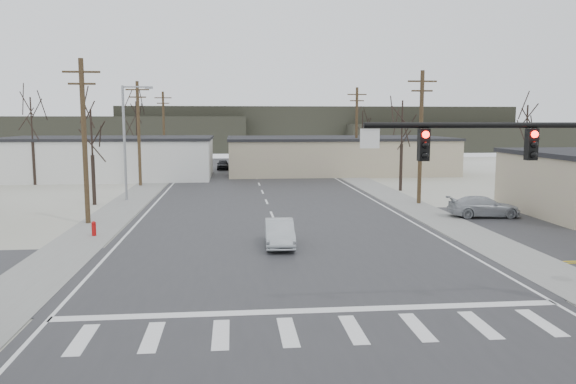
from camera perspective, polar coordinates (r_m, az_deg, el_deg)
The scene contains 28 objects.
ground at distance 24.08m, azimuth 0.72°, elevation -7.99°, with size 140.00×140.00×0.00m, color white.
main_road at distance 38.69m, azimuth -1.75°, elevation -2.09°, with size 18.00×110.00×0.05m, color #2A292C.
cross_road at distance 24.07m, azimuth 0.72°, elevation -7.94°, with size 90.00×10.00×0.04m, color #2A292C.
sidewalk_left at distance 44.27m, azimuth -16.03°, elevation -1.17°, with size 3.00×90.00×0.06m, color gray.
sidewalk_right at distance 45.49m, azimuth 11.25°, elevation -0.80°, with size 3.00×90.00×0.06m, color gray.
traffic_signal_mast at distance 19.94m, azimuth 26.10°, elevation 1.72°, with size 8.95×0.43×7.20m.
fire_hydrant at distance 32.54m, azimuth -19.12°, elevation -3.54°, with size 0.24×0.24×0.87m.
building_left_far at distance 64.62m, azimuth -17.66°, elevation 3.36°, with size 22.30×12.30×4.50m.
building_right_far at distance 68.38m, azimuth 4.97°, elevation 3.79°, with size 26.30×14.30×4.30m.
upole_left_b at distance 36.21m, azimuth -19.99°, elevation 5.10°, with size 2.20×0.30×10.00m.
upole_left_c at distance 55.81m, azimuth -14.93°, elevation 5.93°, with size 2.20×0.30×10.00m.
upole_left_d at distance 75.61m, azimuth -12.50°, elevation 6.31°, with size 2.20×0.30×10.00m.
upole_right_a at distance 43.44m, azimuth 13.33°, elevation 5.65°, with size 2.20×0.30×10.00m.
upole_right_b at distance 64.64m, azimuth 6.97°, elevation 6.28°, with size 2.20×0.30×10.00m.
streetlight_main at distance 45.84m, azimuth -16.05°, elevation 5.47°, with size 2.40×0.25×9.00m.
tree_left_near at distance 44.33m, azimuth -19.33°, elevation 5.47°, with size 3.30×3.30×7.35m.
tree_right_mid at distance 51.35m, azimuth 11.51°, elevation 6.72°, with size 3.74×3.74×8.33m.
tree_left_far at distance 70.01m, azimuth -15.16°, elevation 7.03°, with size 3.96×3.96×8.82m.
tree_right_far at distance 77.11m, azimuth 7.58°, elevation 6.70°, with size 3.52×3.52×7.84m.
tree_lot at distance 51.35m, azimuth 23.08°, elevation 5.89°, with size 3.52×3.52×7.84m.
tree_left_mid at distance 60.29m, azimuth -24.62°, elevation 6.61°, with size 3.96×3.96×8.82m.
hill_left at distance 119.59m, azimuth -21.48°, elevation 5.47°, with size 70.00×18.00×7.00m, color #333026.
hill_center at distance 120.38m, azimuth 2.76°, elevation 6.46°, with size 80.00×18.00×9.00m, color #333026.
hill_right at distance 124.76m, azimuth 19.36°, elevation 5.28°, with size 60.00×18.00×5.50m, color #333026.
sedan_crossing at distance 28.34m, azimuth -0.87°, elevation -4.16°, with size 1.41×4.04×1.33m, color #A8AEB3.
car_far_a at distance 69.18m, azimuth 1.69°, elevation 2.77°, with size 2.25×5.53×1.61m, color black.
car_far_b at distance 72.46m, azimuth -6.64°, elevation 2.79°, with size 1.47×3.64×1.24m, color black.
car_parked_silver at distance 38.93m, azimuth 19.27°, elevation -1.43°, with size 1.88×4.62×1.34m, color #96999F.
Camera 1 is at (-2.59, -23.08, 6.37)m, focal length 35.00 mm.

